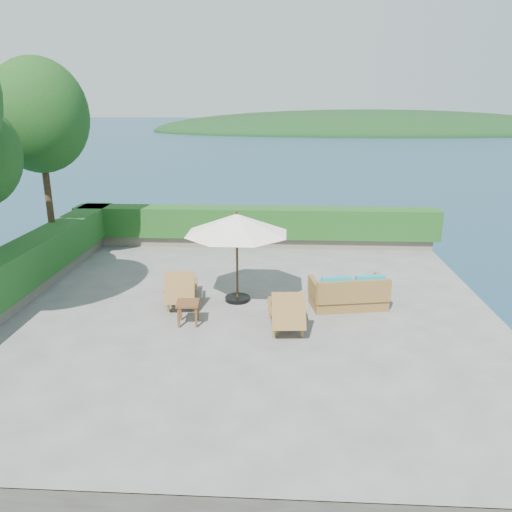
# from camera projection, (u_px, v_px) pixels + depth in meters

# --- Properties ---
(ground) EXTENTS (12.00, 12.00, 0.00)m
(ground) POSITION_uv_depth(u_px,v_px,m) (242.00, 309.00, 12.01)
(ground) COLOR gray
(ground) RESTS_ON ground
(foundation) EXTENTS (12.00, 12.00, 3.00)m
(foundation) POSITION_uv_depth(u_px,v_px,m) (242.00, 366.00, 12.47)
(foundation) COLOR #5E574B
(foundation) RESTS_ON ocean
(ocean) EXTENTS (600.00, 600.00, 0.00)m
(ocean) POSITION_uv_depth(u_px,v_px,m) (243.00, 416.00, 12.89)
(ocean) COLOR #19384F
(ocean) RESTS_ON ground
(offshore_island) EXTENTS (126.00, 57.60, 12.60)m
(offshore_island) POSITION_uv_depth(u_px,v_px,m) (367.00, 132.00, 145.27)
(offshore_island) COLOR black
(offshore_island) RESTS_ON ocean
(planter_wall_far) EXTENTS (12.00, 0.60, 0.36)m
(planter_wall_far) POSITION_uv_depth(u_px,v_px,m) (255.00, 241.00, 17.31)
(planter_wall_far) COLOR slate
(planter_wall_far) RESTS_ON ground
(planter_wall_left) EXTENTS (0.60, 12.00, 0.36)m
(planter_wall_left) POSITION_uv_depth(u_px,v_px,m) (15.00, 297.00, 12.26)
(planter_wall_left) COLOR slate
(planter_wall_left) RESTS_ON ground
(hedge_far) EXTENTS (12.40, 0.90, 1.00)m
(hedge_far) POSITION_uv_depth(u_px,v_px,m) (255.00, 222.00, 17.11)
(hedge_far) COLOR #144718
(hedge_far) RESTS_ON planter_wall_far
(hedge_left) EXTENTS (0.90, 12.40, 1.00)m
(hedge_left) POSITION_uv_depth(u_px,v_px,m) (11.00, 272.00, 12.06)
(hedge_left) COLOR #144718
(hedge_left) RESTS_ON planter_wall_left
(tree_far) EXTENTS (2.80, 2.80, 6.03)m
(tree_far) POSITION_uv_depth(u_px,v_px,m) (39.00, 116.00, 14.10)
(tree_far) COLOR #46311B
(tree_far) RESTS_ON ground
(patio_umbrella) EXTENTS (3.38, 3.38, 2.31)m
(patio_umbrella) POSITION_uv_depth(u_px,v_px,m) (237.00, 225.00, 11.97)
(patio_umbrella) COLOR black
(patio_umbrella) RESTS_ON ground
(lounge_left) EXTENTS (0.92, 1.78, 0.98)m
(lounge_left) POSITION_uv_depth(u_px,v_px,m) (181.00, 288.00, 12.22)
(lounge_left) COLOR brown
(lounge_left) RESTS_ON ground
(lounge_right) EXTENTS (0.86, 1.77, 0.99)m
(lounge_right) POSITION_uv_depth(u_px,v_px,m) (286.00, 310.00, 10.90)
(lounge_right) COLOR brown
(lounge_right) RESTS_ON ground
(side_table) EXTENTS (0.53, 0.53, 0.53)m
(side_table) POSITION_uv_depth(u_px,v_px,m) (188.00, 306.00, 11.09)
(side_table) COLOR brown
(side_table) RESTS_ON ground
(wicker_loveseat) EXTENTS (1.93, 1.23, 0.88)m
(wicker_loveseat) POSITION_uv_depth(u_px,v_px,m) (349.00, 294.00, 12.02)
(wicker_loveseat) COLOR brown
(wicker_loveseat) RESTS_ON ground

